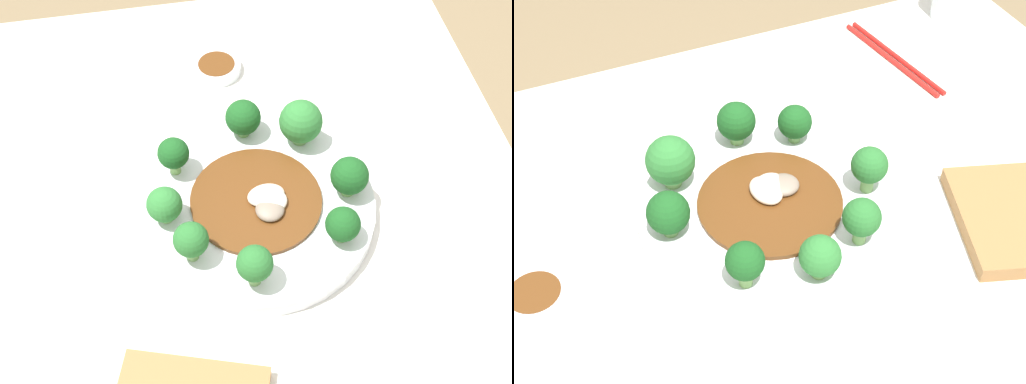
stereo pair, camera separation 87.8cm
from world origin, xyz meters
The scene contains 12 objects.
table centered at (0.00, 0.00, 0.36)m, with size 0.99×0.78×0.73m.
plate centered at (0.04, -0.02, 0.74)m, with size 0.30×0.30×0.02m.
broccoli_northwest centered at (-0.02, 0.07, 0.79)m, with size 0.04×0.04×0.06m.
broccoli_east centered at (0.16, -0.03, 0.78)m, with size 0.05×0.05×0.06m.
broccoli_southeast centered at (0.14, -0.10, 0.79)m, with size 0.06×0.06×0.07m.
broccoli_south centered at (0.04, -0.14, 0.78)m, with size 0.05×0.05×0.06m.
broccoli_north centered at (0.04, 0.09, 0.78)m, with size 0.04×0.04×0.05m.
broccoli_west centered at (-0.07, 0.00, 0.79)m, with size 0.04×0.04×0.06m.
broccoli_southwest centered at (-0.03, -0.11, 0.78)m, with size 0.04×0.04×0.05m.
broccoli_northeast centered at (0.11, 0.07, 0.79)m, with size 0.04×0.04×0.06m.
stirfry_center centered at (0.04, -0.03, 0.76)m, with size 0.17×0.17×0.02m.
sauce_dish centered at (0.32, -0.01, 0.74)m, with size 0.07×0.07×0.02m.
Camera 1 is at (-0.49, 0.08, 1.47)m, focal length 50.00 mm.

